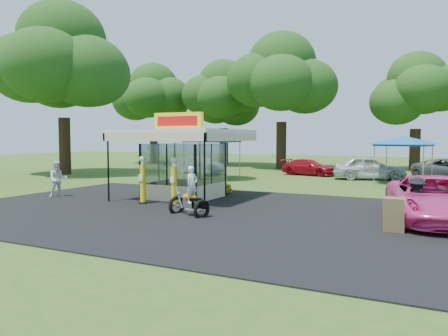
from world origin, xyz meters
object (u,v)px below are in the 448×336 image
(a_frame_sign, at_px, (394,215))
(tent_east, at_px, (404,141))
(bg_car_c, at_px, (369,168))
(spectator_west, at_px, (58,179))
(tent_west, at_px, (213,137))
(gas_pump_left, at_px, (143,181))
(bg_car_a, at_px, (200,165))
(bg_car_b, at_px, (309,167))
(spectator_east_a, at_px, (416,201))
(gas_station_kiosk, at_px, (184,162))
(gas_pump_right, at_px, (174,183))
(kiosk_car, at_px, (206,184))
(motorcycle, at_px, (191,196))
(pink_sedan, at_px, (433,199))

(a_frame_sign, relative_size, tent_east, 0.26)
(bg_car_c, height_order, tent_east, tent_east)
(spectator_west, distance_m, tent_west, 12.40)
(gas_pump_left, relative_size, bg_car_a, 0.49)
(bg_car_c, bearing_deg, bg_car_b, 56.14)
(gas_pump_left, relative_size, tent_east, 0.50)
(spectator_east_a, relative_size, tent_east, 0.37)
(gas_station_kiosk, distance_m, gas_pump_left, 2.58)
(a_frame_sign, bearing_deg, bg_car_c, 101.92)
(gas_pump_left, bearing_deg, bg_car_b, 81.78)
(spectator_east_a, bearing_deg, gas_pump_right, -42.74)
(gas_pump_right, relative_size, spectator_east_a, 1.31)
(kiosk_car, height_order, bg_car_b, bg_car_b)
(gas_station_kiosk, relative_size, gas_pump_left, 2.46)
(a_frame_sign, height_order, tent_east, tent_east)
(spectator_west, height_order, bg_car_a, spectator_west)
(bg_car_c, relative_size, tent_east, 1.13)
(bg_car_c, bearing_deg, gas_station_kiosk, 139.50)
(gas_pump_left, distance_m, motorcycle, 3.89)
(motorcycle, relative_size, pink_sedan, 0.34)
(bg_car_a, height_order, bg_car_b, bg_car_a)
(spectator_west, bearing_deg, bg_car_c, 0.21)
(spectator_east_a, distance_m, tent_west, 18.23)
(gas_station_kiosk, bearing_deg, spectator_west, -157.68)
(bg_car_a, relative_size, tent_west, 0.93)
(pink_sedan, height_order, spectator_east_a, spectator_east_a)
(gas_pump_right, xyz_separation_m, bg_car_b, (1.04, 17.94, -0.39))
(gas_station_kiosk, distance_m, motorcycle, 5.01)
(gas_pump_right, distance_m, motorcycle, 2.67)
(bg_car_c, bearing_deg, tent_west, 99.06)
(gas_pump_left, relative_size, spectator_west, 1.20)
(bg_car_c, bearing_deg, bg_car_a, 79.89)
(a_frame_sign, relative_size, bg_car_b, 0.26)
(bg_car_a, bearing_deg, tent_east, -74.21)
(gas_pump_left, xyz_separation_m, tent_east, (9.85, 14.21, 1.75))
(tent_east, bearing_deg, gas_pump_left, -124.74)
(gas_pump_right, bearing_deg, bg_car_a, 115.75)
(a_frame_sign, distance_m, tent_west, 19.10)
(motorcycle, height_order, a_frame_sign, motorcycle)
(spectator_east_a, bearing_deg, kiosk_car, -65.86)
(gas_pump_left, distance_m, tent_west, 12.36)
(spectator_west, height_order, tent_east, tent_east)
(bg_car_b, bearing_deg, gas_pump_right, -171.31)
(bg_car_c, bearing_deg, gas_pump_left, 140.68)
(bg_car_a, distance_m, tent_west, 5.10)
(gas_station_kiosk, distance_m, bg_car_c, 15.62)
(gas_pump_left, bearing_deg, bg_car_c, 65.58)
(bg_car_a, xyz_separation_m, bg_car_c, (13.20, 1.11, 0.11))
(gas_station_kiosk, bearing_deg, bg_car_b, 83.14)
(gas_pump_left, xyz_separation_m, gas_pump_right, (1.57, 0.14, -0.02))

